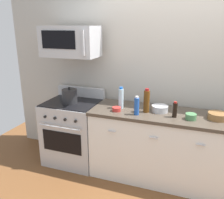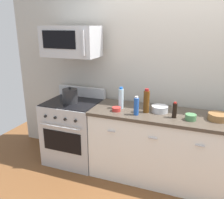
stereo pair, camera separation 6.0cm
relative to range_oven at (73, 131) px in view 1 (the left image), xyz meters
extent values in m
plane|color=brown|center=(1.48, 0.00, -0.47)|extent=(6.36, 6.36, 0.00)
cube|color=#B7B2A8|center=(1.48, 0.41, 0.88)|extent=(5.30, 0.10, 2.70)
cube|color=white|center=(1.48, 0.00, -0.03)|extent=(2.18, 0.62, 0.88)
cube|color=#473D33|center=(1.48, 0.00, 0.43)|extent=(2.21, 0.65, 0.04)
cube|color=black|center=(1.48, -0.28, -0.42)|extent=(2.18, 0.02, 0.10)
cylinder|color=silver|center=(0.72, -0.33, 0.25)|extent=(0.10, 0.02, 0.02)
cylinder|color=silver|center=(1.23, -0.33, 0.25)|extent=(0.10, 0.02, 0.02)
cylinder|color=silver|center=(1.73, -0.33, 0.25)|extent=(0.10, 0.02, 0.02)
cube|color=#B7BABF|center=(0.00, 0.00, -0.01)|extent=(0.76, 0.64, 0.91)
cube|color=black|center=(0.00, -0.33, -0.02)|extent=(0.58, 0.01, 0.30)
cylinder|color=#B7BABF|center=(0.00, -0.36, 0.21)|extent=(0.61, 0.02, 0.02)
cube|color=#B7BABF|center=(0.00, 0.29, 0.52)|extent=(0.76, 0.06, 0.16)
cube|color=black|center=(0.00, 0.00, 0.45)|extent=(0.73, 0.61, 0.01)
cylinder|color=black|center=(-0.23, -0.34, 0.32)|extent=(0.04, 0.02, 0.04)
cylinder|color=black|center=(-0.08, -0.34, 0.32)|extent=(0.04, 0.02, 0.04)
cylinder|color=black|center=(0.08, -0.34, 0.32)|extent=(0.04, 0.02, 0.04)
cylinder|color=black|center=(0.23, -0.34, 0.32)|extent=(0.04, 0.02, 0.04)
cube|color=#B7BABF|center=(0.00, 0.05, 1.28)|extent=(0.74, 0.40, 0.40)
cube|color=black|center=(-0.06, -0.16, 1.31)|extent=(0.48, 0.01, 0.22)
cube|color=#B7BABF|center=(0.30, -0.17, 1.28)|extent=(0.02, 0.04, 0.30)
cylinder|color=#59330F|center=(1.07, -0.05, 0.59)|extent=(0.07, 0.07, 0.27)
cylinder|color=maroon|center=(1.07, -0.05, 0.74)|extent=(0.05, 0.05, 0.03)
cylinder|color=black|center=(1.42, -0.10, 0.54)|extent=(0.05, 0.05, 0.17)
cylinder|color=maroon|center=(1.42, -0.10, 0.63)|extent=(0.03, 0.03, 0.02)
cylinder|color=#1E4CA5|center=(0.98, -0.17, 0.56)|extent=(0.06, 0.06, 0.21)
cylinder|color=silver|center=(0.98, -0.17, 0.67)|extent=(0.04, 0.04, 0.02)
cylinder|color=silver|center=(0.73, -0.02, 0.58)|extent=(0.07, 0.07, 0.26)
cylinder|color=blue|center=(0.73, -0.02, 0.72)|extent=(0.04, 0.04, 0.03)
cylinder|color=brown|center=(1.89, -0.01, 0.49)|extent=(0.22, 0.22, 0.08)
torus|color=brown|center=(1.89, -0.01, 0.52)|extent=(0.22, 0.22, 0.01)
cylinder|color=brown|center=(1.89, -0.01, 0.46)|extent=(0.12, 0.12, 0.01)
cylinder|color=#477A4C|center=(1.61, -0.11, 0.48)|extent=(0.12, 0.12, 0.07)
torus|color=#477A4C|center=(1.61, -0.11, 0.52)|extent=(0.12, 0.12, 0.01)
cylinder|color=#477A4C|center=(1.61, -0.11, 0.46)|extent=(0.07, 0.07, 0.01)
cylinder|color=#B72D28|center=(0.71, -0.14, 0.48)|extent=(0.11, 0.11, 0.05)
torus|color=#B72D28|center=(0.71, -0.14, 0.50)|extent=(0.11, 0.11, 0.01)
cylinder|color=#B72D28|center=(0.71, -0.14, 0.45)|extent=(0.06, 0.06, 0.01)
cylinder|color=#B2B5BA|center=(1.23, 0.03, 0.49)|extent=(0.20, 0.20, 0.08)
torus|color=#B2B5BA|center=(1.23, 0.03, 0.52)|extent=(0.20, 0.20, 0.01)
cylinder|color=#B2B5BA|center=(1.23, 0.03, 0.46)|extent=(0.11, 0.11, 0.01)
cylinder|color=#262628|center=(0.00, -0.05, 0.55)|extent=(0.21, 0.21, 0.20)
sphere|color=black|center=(0.00, -0.05, 0.66)|extent=(0.04, 0.04, 0.04)
camera|label=1|loc=(1.62, -2.82, 1.49)|focal=38.32mm
camera|label=2|loc=(1.67, -2.80, 1.49)|focal=38.32mm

